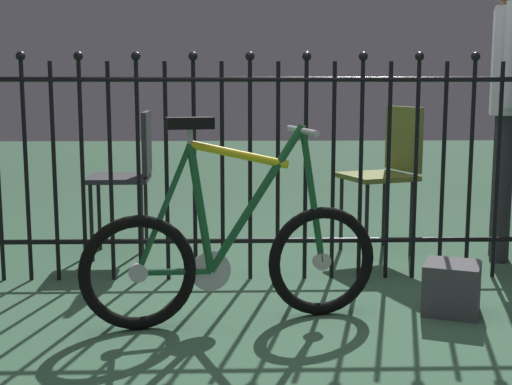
{
  "coord_description": "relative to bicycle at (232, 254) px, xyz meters",
  "views": [
    {
      "loc": [
        -0.2,
        -3.11,
        1.06
      ],
      "look_at": [
        -0.11,
        0.2,
        0.55
      ],
      "focal_mm": 49.95,
      "sensor_mm": 36.0,
      "label": 1
    }
  ],
  "objects": [
    {
      "name": "display_crate",
      "position": [
        1.02,
        0.1,
        -0.19
      ],
      "size": [
        0.32,
        0.32,
        0.24
      ],
      "primitive_type": "cube",
      "rotation": [
        0.0,
        0.0,
        -0.39
      ],
      "color": "#4C4C51",
      "rests_on": "ground"
    },
    {
      "name": "chair_olive",
      "position": [
        0.97,
        1.31,
        0.25
      ],
      "size": [
        0.51,
        0.51,
        0.92
      ],
      "color": "black",
      "rests_on": "ground"
    },
    {
      "name": "iron_fence",
      "position": [
        0.16,
        0.71,
        0.34
      ],
      "size": [
        4.5,
        0.07,
        1.29
      ],
      "color": "black",
      "rests_on": "ground"
    },
    {
      "name": "person_visitor",
      "position": [
        1.61,
        1.12,
        0.74
      ],
      "size": [
        0.26,
        0.46,
        1.74
      ],
      "color": "#2D2D33",
      "rests_on": "ground"
    },
    {
      "name": "bicycle",
      "position": [
        0.0,
        0.0,
        0.0
      ],
      "size": [
        1.32,
        0.44,
        0.92
      ],
      "color": "black",
      "rests_on": "ground"
    },
    {
      "name": "ground_plane",
      "position": [
        0.22,
        0.04,
        -0.31
      ],
      "size": [
        20.0,
        20.0,
        0.0
      ],
      "primitive_type": "plane",
      "color": "#3B6448"
    },
    {
      "name": "chair_charcoal",
      "position": [
        -0.63,
        1.28,
        0.24
      ],
      "size": [
        0.39,
        0.39,
        0.89
      ],
      "color": "black",
      "rests_on": "ground"
    }
  ]
}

